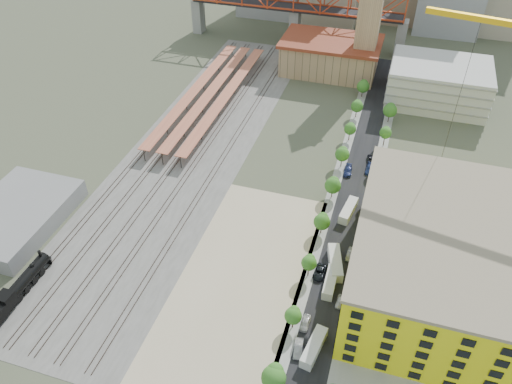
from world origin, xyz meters
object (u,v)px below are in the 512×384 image
(site_trailer_b, at_px, (330,282))
(site_trailer_c, at_px, (335,263))
(site_trailer_d, at_px, (348,210))
(car_0, at_px, (305,323))
(site_trailer_a, at_px, (314,347))
(construction_building, at_px, (459,263))
(locomotive, at_px, (18,290))
(clock_tower, at_px, (371,4))

(site_trailer_b, distance_m, site_trailer_c, 6.08)
(site_trailer_d, height_order, car_0, site_trailer_d)
(site_trailer_a, relative_size, site_trailer_c, 0.92)
(construction_building, bearing_deg, site_trailer_b, -165.98)
(construction_building, relative_size, site_trailer_b, 5.48)
(site_trailer_a, relative_size, site_trailer_b, 1.03)
(construction_building, height_order, locomotive, construction_building)
(locomotive, height_order, site_trailer_b, locomotive)
(car_0, bearing_deg, site_trailer_d, 86.56)
(clock_tower, xyz_separation_m, locomotive, (-58.00, -130.04, -26.50))
(construction_building, relative_size, locomotive, 2.15)
(site_trailer_d, relative_size, car_0, 2.17)
(clock_tower, distance_m, site_trailer_d, 85.62)
(clock_tower, relative_size, site_trailer_b, 5.63)
(site_trailer_a, bearing_deg, clock_tower, 103.31)
(construction_building, xyz_separation_m, locomotive, (-92.00, -30.04, -7.21))
(site_trailer_d, bearing_deg, construction_building, -27.69)
(site_trailer_b, xyz_separation_m, site_trailer_c, (0.00, 6.08, 0.15))
(clock_tower, distance_m, site_trailer_a, 127.55)
(clock_tower, height_order, construction_building, clock_tower)
(clock_tower, height_order, locomotive, clock_tower)
(site_trailer_c, xyz_separation_m, site_trailer_d, (0.00, 19.68, -0.10))
(site_trailer_d, bearing_deg, site_trailer_b, -81.15)
(construction_building, xyz_separation_m, site_trailer_d, (-26.00, 19.26, -8.10))
(construction_building, relative_size, site_trailer_a, 5.33)
(locomotive, distance_m, site_trailer_c, 72.35)
(site_trailer_a, distance_m, car_0, 6.36)
(construction_building, xyz_separation_m, site_trailer_a, (-26.00, -24.32, -8.11))
(clock_tower, height_order, site_trailer_a, clock_tower)
(clock_tower, xyz_separation_m, site_trailer_d, (8.00, -80.73, -27.39))
(locomotive, height_order, site_trailer_d, locomotive)
(clock_tower, relative_size, site_trailer_d, 5.43)
(site_trailer_a, bearing_deg, car_0, 127.87)
(clock_tower, xyz_separation_m, construction_building, (34.00, -99.99, -19.29))
(site_trailer_b, relative_size, car_0, 2.09)
(car_0, bearing_deg, clock_tower, 93.48)
(clock_tower, distance_m, car_0, 122.08)
(site_trailer_a, height_order, site_trailer_b, site_trailer_a)
(site_trailer_c, relative_size, car_0, 2.34)
(site_trailer_b, relative_size, site_trailer_c, 0.89)
(site_trailer_d, bearing_deg, site_trailer_c, -81.15)
(site_trailer_b, height_order, site_trailer_d, site_trailer_d)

